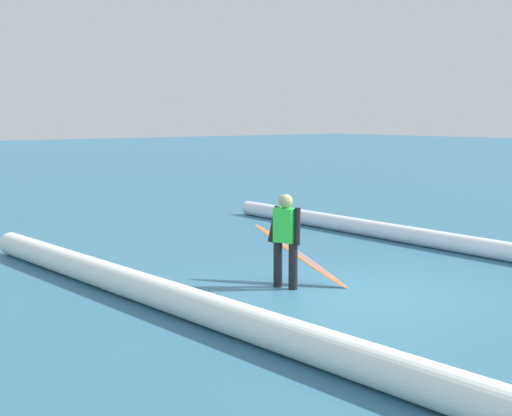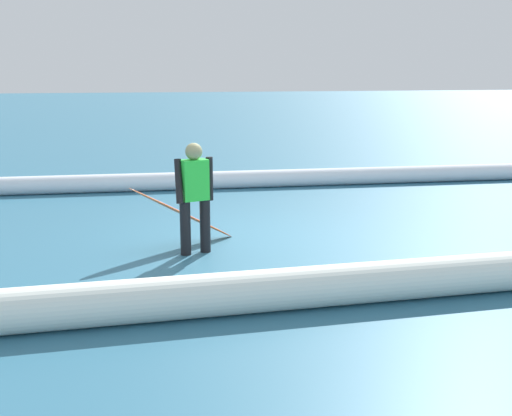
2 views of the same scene
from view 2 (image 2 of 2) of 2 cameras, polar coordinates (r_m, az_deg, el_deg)
The scene contains 4 objects.
ground_plane at distance 9.03m, azimuth 0.13°, elevation -2.65°, with size 142.29×142.29×0.00m, color #306A86.
surfer at distance 8.07m, azimuth -5.65°, elevation 1.45°, with size 0.51×0.31×1.46m.
surfboard at distance 8.52m, azimuth -6.69°, elevation -0.53°, with size 1.57×0.86×0.93m.
wave_crest_foreground at distance 13.04m, azimuth 3.12°, elevation 2.78°, with size 0.36×0.36×19.89m, color white.
Camera 2 is at (2.08, 8.48, 2.32)m, focal length 43.59 mm.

